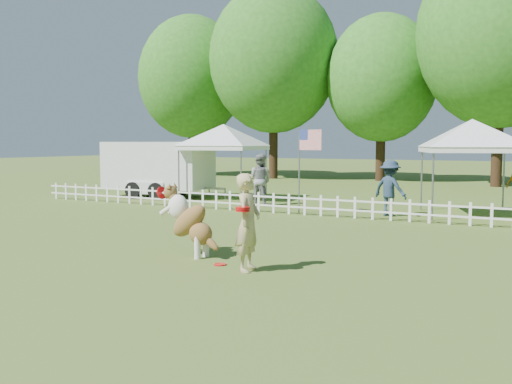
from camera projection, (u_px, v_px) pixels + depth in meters
ground at (184, 263)px, 9.90m from camera, size 120.00×120.00×0.00m
picket_fence at (329, 206)px, 16.01m from camera, size 22.00×0.08×0.60m
handler at (248, 223)px, 9.22m from camera, size 0.47×0.63×1.59m
dog at (190, 221)px, 10.45m from camera, size 1.30×0.57×1.30m
frisbee_on_turf at (220, 264)px, 9.74m from camera, size 0.23×0.23×0.02m
canopy_tent_left at (224, 163)px, 20.77m from camera, size 2.88×2.88×2.69m
canopy_tent_right at (471, 169)px, 16.11m from camera, size 3.30×3.30×2.68m
cargo_trailer at (159, 169)px, 21.81m from camera, size 5.13×2.75×2.15m
flag_pole at (299, 171)px, 16.76m from camera, size 0.93×0.47×2.51m
spectator_a at (260, 180)px, 18.84m from camera, size 0.84×0.66×1.71m
spectator_b at (390, 188)px, 16.13m from camera, size 1.17×0.92×1.59m
tree_far_left at (192, 88)px, 35.80m from camera, size 6.60×6.60×11.00m
tree_left at (274, 74)px, 32.49m from camera, size 7.40×7.40×12.00m
tree_center_left at (382, 90)px, 30.63m from camera, size 6.00×6.00×9.80m
tree_center_right at (501, 51)px, 26.36m from camera, size 7.60×7.60×12.60m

